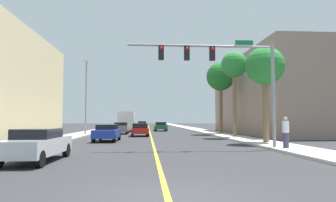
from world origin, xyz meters
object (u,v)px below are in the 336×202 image
(street_lamp, at_px, (86,93))
(palm_far, at_px, (221,77))
(traffic_signal_mast, at_px, (225,67))
(car_yellow, at_px, (142,125))
(palm_near, at_px, (265,67))
(car_gray, at_px, (121,128))
(delivery_truck, at_px, (127,121))
(car_silver, at_px, (37,144))
(pedestrian, at_px, (286,132))
(palm_mid, at_px, (234,67))
(car_green, at_px, (161,126))
(car_blue, at_px, (107,132))
(car_red, at_px, (140,129))

(street_lamp, bearing_deg, palm_far, 5.36)
(traffic_signal_mast, xyz_separation_m, car_yellow, (-5.52, 42.09, -4.18))
(palm_near, relative_size, car_gray, 1.74)
(delivery_truck, bearing_deg, car_silver, -93.76)
(palm_near, bearing_deg, car_gray, 125.84)
(car_yellow, relative_size, pedestrian, 2.28)
(traffic_signal_mast, height_order, car_yellow, traffic_signal_mast)
(car_silver, bearing_deg, delivery_truck, -91.15)
(palm_mid, height_order, delivery_truck, palm_mid)
(car_yellow, bearing_deg, traffic_signal_mast, -80.47)
(car_green, bearing_deg, palm_near, -77.21)
(car_yellow, distance_m, car_gray, 21.86)
(palm_far, bearing_deg, car_blue, -139.38)
(delivery_truck, relative_size, pedestrian, 4.22)
(car_red, bearing_deg, palm_mid, -25.97)
(street_lamp, distance_m, palm_near, 19.77)
(car_blue, distance_m, car_red, 7.93)
(palm_far, height_order, car_yellow, palm_far)
(palm_near, height_order, car_blue, palm_near)
(car_red, bearing_deg, pedestrian, -62.39)
(car_yellow, xyz_separation_m, car_green, (3.02, -12.64, -0.01))
(palm_mid, relative_size, car_yellow, 2.02)
(traffic_signal_mast, relative_size, palm_near, 1.26)
(palm_far, height_order, car_gray, palm_far)
(traffic_signal_mast, relative_size, car_red, 2.19)
(car_red, relative_size, car_yellow, 0.99)
(car_red, xyz_separation_m, delivery_truck, (-2.37, 14.46, 0.87))
(palm_near, bearing_deg, palm_far, 89.41)
(palm_mid, height_order, car_yellow, palm_mid)
(pedestrian, bearing_deg, car_blue, 29.07)
(traffic_signal_mast, bearing_deg, street_lamp, 125.03)
(street_lamp, bearing_deg, traffic_signal_mast, -54.97)
(palm_mid, bearing_deg, traffic_signal_mast, -109.21)
(car_blue, xyz_separation_m, pedestrian, (11.24, -7.93, 0.32))
(car_silver, distance_m, car_green, 34.42)
(palm_mid, bearing_deg, car_silver, -130.82)
(palm_near, relative_size, car_blue, 1.70)
(palm_far, bearing_deg, palm_mid, -93.18)
(palm_mid, bearing_deg, car_yellow, 106.56)
(car_gray, bearing_deg, palm_far, -12.02)
(car_red, bearing_deg, delivery_truck, 97.46)
(delivery_truck, height_order, pedestrian, delivery_truck)
(car_green, height_order, delivery_truck, delivery_truck)
(street_lamp, distance_m, palm_far, 15.79)
(street_lamp, relative_size, car_red, 2.05)
(car_yellow, relative_size, car_gray, 1.01)
(palm_near, xyz_separation_m, pedestrian, (-0.66, -4.47, -4.57))
(pedestrian, bearing_deg, car_green, -14.67)
(car_blue, relative_size, car_gray, 1.02)
(street_lamp, bearing_deg, palm_near, -38.63)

